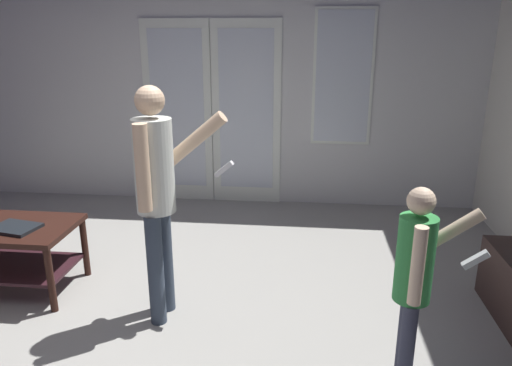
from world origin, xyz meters
The scene contains 6 objects.
ground_plane centered at (0.00, 0.00, -0.01)m, with size 5.88×5.47×0.02m, color #999790.
wall_back_with_doors centered at (0.04, 2.70, 1.25)m, with size 5.88×0.09×2.57m.
coffee_table centered at (-1.06, 0.52, 0.37)m, with size 0.89×0.60×0.51m.
person_adult centered at (0.13, 0.29, 0.93)m, with size 0.60×0.42×1.55m.
person_child centered at (1.61, -0.29, 0.69)m, with size 0.47×0.31×1.16m.
laptop_closed centered at (-0.99, 0.46, 0.52)m, with size 0.31×0.23×0.02m, color black.
Camera 1 is at (1.04, -2.49, 1.85)m, focal length 33.70 mm.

